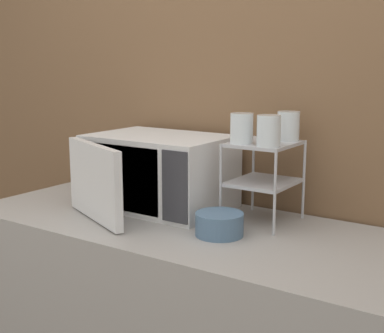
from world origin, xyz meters
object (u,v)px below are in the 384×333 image
glass_front_left (242,128)px  glass_front_right (269,131)px  bowl (219,224)px  microwave (156,172)px  glass_back_right (288,126)px  dish_rack (264,165)px

glass_front_left → glass_front_right: bearing=-5.2°
glass_front_left → bowl: bearing=-88.0°
microwave → glass_front_right: 0.54m
glass_back_right → glass_front_right: bearing=-89.5°
dish_rack → glass_front_left: (-0.05, -0.07, 0.14)m
dish_rack → bowl: bearing=-101.9°
glass_back_right → glass_front_right: size_ratio=1.00×
glass_back_right → bowl: size_ratio=0.65×
glass_back_right → bowl: 0.45m
dish_rack → bowl: 0.29m
glass_front_left → bowl: 0.35m
microwave → glass_front_right: (0.50, -0.02, 0.20)m
dish_rack → bowl: dish_rack is taller
microwave → bowl: size_ratio=3.49×
glass_back_right → bowl: glass_back_right is taller
glass_front_left → microwave: bearing=178.8°
glass_front_right → microwave: bearing=177.9°
dish_rack → bowl: size_ratio=1.80×
microwave → glass_front_left: glass_front_left is taller
bowl → glass_front_right: bearing=54.1°
glass_front_left → bowl: size_ratio=0.65×
glass_back_right → glass_front_right: 0.16m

